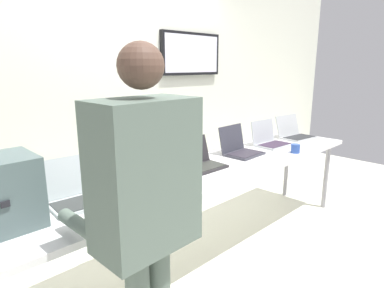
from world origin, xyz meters
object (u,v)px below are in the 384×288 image
Objects in this scene: laptop_station_0 at (75,193)px; coffee_mug at (295,148)px; laptop_station_4 at (270,140)px; laptop_station_5 at (294,133)px; laptop_station_3 at (239,148)px; laptop_station_1 at (150,173)px; workbench at (211,173)px; laptop_station_2 at (200,161)px; person at (144,201)px.

laptop_station_0 is 2.04m from coffee_mug.
laptop_station_0 is 2.10m from laptop_station_4.
laptop_station_3 is at bearing -179.88° from laptop_station_5.
laptop_station_5 is (2.06, 0.01, 0.00)m from laptop_station_1.
laptop_station_4 is at bearing -0.26° from laptop_station_0.
laptop_station_5 reaches higher than coffee_mug.
laptop_station_2 is (-0.07, 0.06, 0.10)m from workbench.
laptop_station_3 reaches higher than laptop_station_5.
laptop_station_1 is 2.06m from laptop_station_5.
workbench is at bearing 29.22° from person.
laptop_station_3 is (0.55, 0.03, 0.01)m from laptop_station_2.
laptop_station_2 reaches higher than coffee_mug.
laptop_station_1 is (0.54, -0.02, -0.00)m from laptop_station_0.
coffee_mug is at bearing -15.40° from workbench.
laptop_station_3 is at bearing 0.25° from laptop_station_1.
person is (-1.05, -0.68, 0.18)m from laptop_station_2.
laptop_station_1 is 1.06× the size of laptop_station_4.
laptop_station_4 reaches higher than laptop_station_1.
workbench is at bearing -44.19° from laptop_station_2.
laptop_station_2 is at bearing -178.93° from laptop_station_5.
laptop_station_0 and laptop_station_4 have the same top height.
laptop_station_0 is 0.93× the size of laptop_station_1.
person is at bearing -150.78° from workbench.
laptop_station_0 is at bearing 179.61° from laptop_station_3.
person is (-2.62, -0.71, 0.17)m from laptop_station_5.
laptop_station_2 is 1.06m from laptop_station_4.
laptop_station_4 is (0.51, 0.00, -0.00)m from laptop_station_3.
laptop_station_4 reaches higher than laptop_station_5.
coffee_mug is (0.97, -0.31, -0.01)m from laptop_station_2.
laptop_station_0 reaches higher than laptop_station_1.
laptop_station_1 is 1.50m from coffee_mug.
laptop_station_2 is 4.09× the size of coffee_mug.
laptop_station_5 is 4.80× the size of coffee_mug.
laptop_station_0 is at bearing 179.74° from laptop_station_4.
workbench is 10.19× the size of laptop_station_2.
person reaches higher than laptop_station_4.
laptop_station_1 is 0.92m from person.
laptop_station_3 is 1.02m from laptop_station_5.
workbench is 8.69× the size of laptop_station_5.
person reaches higher than laptop_station_2.
workbench is at bearing -8.81° from laptop_station_1.
person reaches higher than workbench.
laptop_station_4 reaches higher than laptop_station_2.
coffee_mug reaches higher than workbench.
laptop_station_5 is 2.72m from person.
laptop_station_2 is 0.85× the size of laptop_station_5.
laptop_station_3 is 1.76m from person.
laptop_station_0 reaches higher than coffee_mug.
laptop_station_3 is 0.21× the size of person.
laptop_station_1 is at bearing 171.19° from workbench.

